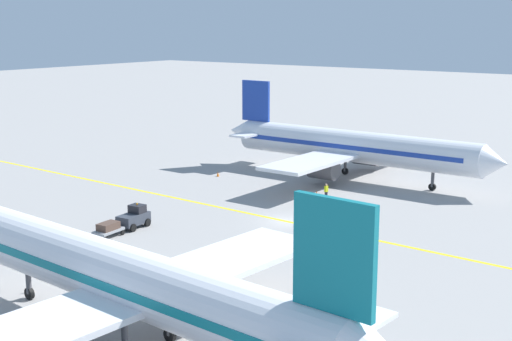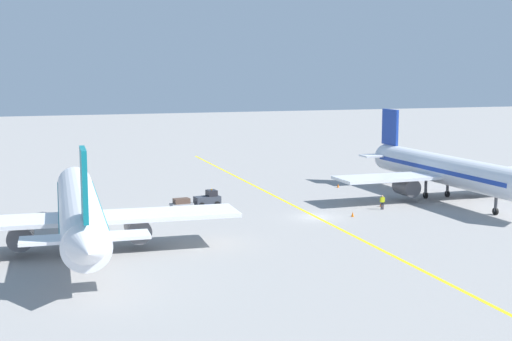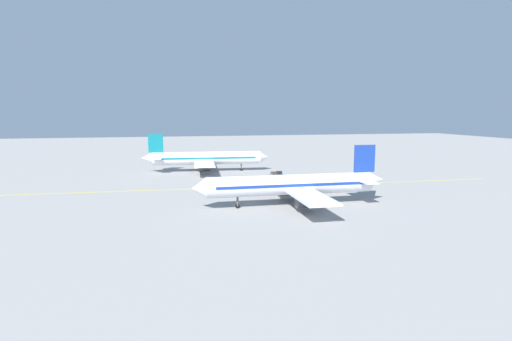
{
  "view_description": "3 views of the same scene",
  "coord_description": "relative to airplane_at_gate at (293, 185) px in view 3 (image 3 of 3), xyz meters",
  "views": [
    {
      "loc": [
        51.86,
        34.17,
        17.68
      ],
      "look_at": [
        -3.22,
        -5.96,
        3.46
      ],
      "focal_mm": 50.0,
      "sensor_mm": 36.0,
      "label": 1
    },
    {
      "loc": [
        32.36,
        69.84,
        15.79
      ],
      "look_at": [
        5.02,
        -5.58,
        4.68
      ],
      "focal_mm": 50.0,
      "sensor_mm": 36.0,
      "label": 2
    },
    {
      "loc": [
        -85.72,
        17.68,
        16.36
      ],
      "look_at": [
        -1.01,
        -1.76,
        3.8
      ],
      "focal_mm": 28.0,
      "sensor_mm": 36.0,
      "label": 3
    }
  ],
  "objects": [
    {
      "name": "baggage_tug_dark",
      "position": [
        28.86,
        -5.62,
        -2.81
      ],
      "size": [
        3.12,
        1.98,
        2.11
      ],
      "color": "#333842",
      "rests_on": "ground"
    },
    {
      "name": "airplane_adjacent_stand",
      "position": [
        45.38,
        10.88,
        0.0
      ],
      "size": [
        28.31,
        35.54,
        10.6
      ],
      "color": "white",
      "rests_on": "ground"
    },
    {
      "name": "apron_yellow_centreline",
      "position": [
        19.4,
        4.33,
        -3.71
      ],
      "size": [
        5.35,
        119.91,
        0.01
      ],
      "primitive_type": "cube",
      "rotation": [
        0.0,
        0.0,
        -0.04
      ],
      "color": "yellow",
      "rests_on": "ground"
    },
    {
      "name": "traffic_cone_mid_apron",
      "position": [
        43.99,
        -0.17,
        -3.43
      ],
      "size": [
        0.32,
        0.32,
        0.55
      ],
      "primitive_type": "cone",
      "color": "orange",
      "rests_on": "ground"
    },
    {
      "name": "ground_plane",
      "position": [
        19.4,
        4.33,
        -3.71
      ],
      "size": [
        400.0,
        400.0,
        0.0
      ],
      "primitive_type": "plane",
      "color": "gray"
    },
    {
      "name": "ground_crew_worker",
      "position": [
        10.39,
        2.95,
        -2.8
      ],
      "size": [
        0.57,
        0.29,
        1.68
      ],
      "color": "#23232D",
      "rests_on": "ground"
    },
    {
      "name": "airplane_at_gate",
      "position": [
        0.0,
        0.0,
        0.0
      ],
      "size": [
        28.06,
        35.44,
        10.6
      ],
      "color": "silver",
      "rests_on": "ground"
    },
    {
      "name": "traffic_cone_by_wingtip",
      "position": [
        15.57,
        5.55,
        -3.43
      ],
      "size": [
        0.32,
        0.32,
        0.55
      ],
      "primitive_type": "cone",
      "color": "orange",
      "rests_on": "ground"
    },
    {
      "name": "traffic_cone_far_edge",
      "position": [
        8.1,
        -13.03,
        -3.43
      ],
      "size": [
        0.32,
        0.32,
        0.55
      ],
      "primitive_type": "cone",
      "color": "orange",
      "rests_on": "ground"
    },
    {
      "name": "baggage_cart_trailing",
      "position": [
        32.15,
        -5.33,
        -2.95
      ],
      "size": [
        2.72,
        1.63,
        1.24
      ],
      "color": "gray",
      "rests_on": "ground"
    },
    {
      "name": "traffic_cone_near_nose",
      "position": [
        9.62,
        1.37,
        -3.43
      ],
      "size": [
        0.32,
        0.32,
        0.55
      ],
      "primitive_type": "cone",
      "color": "orange",
      "rests_on": "ground"
    }
  ]
}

